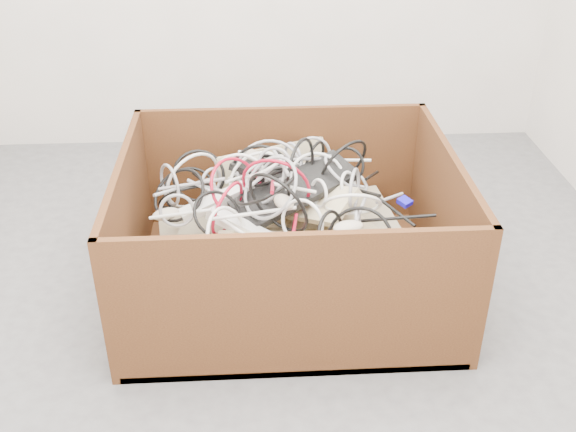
{
  "coord_description": "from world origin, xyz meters",
  "views": [
    {
      "loc": [
        -0.05,
        -1.96,
        1.56
      ],
      "look_at": [
        0.08,
        0.15,
        0.3
      ],
      "focal_mm": 42.43,
      "sensor_mm": 36.0,
      "label": 1
    }
  ],
  "objects": [
    {
      "name": "power_strip_left",
      "position": [
        -0.18,
        0.16,
        0.37
      ],
      "size": [
        0.28,
        0.14,
        0.11
      ],
      "primitive_type": "cube",
      "rotation": [
        0.14,
        -0.26,
        0.34
      ],
      "color": "silver",
      "rests_on": "keyboard_pile"
    },
    {
      "name": "cardboard_box",
      "position": [
        0.06,
        0.13,
        0.14
      ],
      "size": [
        1.17,
        0.98,
        0.55
      ],
      "color": "#3B1C0E",
      "rests_on": "ground"
    },
    {
      "name": "cable_tangle",
      "position": [
        0.02,
        0.16,
        0.4
      ],
      "size": [
        1.03,
        0.78,
        0.44
      ],
      "color": "black",
      "rests_on": "keyboard_pile"
    },
    {
      "name": "keyboard_pile",
      "position": [
        0.09,
        0.14,
        0.27
      ],
      "size": [
        1.07,
        0.94,
        0.38
      ],
      "color": "#CAB88E",
      "rests_on": "cardboard_box"
    },
    {
      "name": "mice_scatter",
      "position": [
        0.05,
        0.04,
        0.36
      ],
      "size": [
        0.79,
        0.78,
        0.18
      ],
      "color": "#BAAB96",
      "rests_on": "keyboard_pile"
    },
    {
      "name": "ground",
      "position": [
        0.0,
        0.0,
        0.0
      ],
      "size": [
        3.0,
        3.0,
        0.0
      ],
      "primitive_type": "plane",
      "color": "#4E4E50",
      "rests_on": "ground"
    },
    {
      "name": "vga_plug",
      "position": [
        0.5,
        0.15,
        0.35
      ],
      "size": [
        0.06,
        0.06,
        0.03
      ],
      "primitive_type": "cube",
      "rotation": [
        0.09,
        0.14,
        -0.93
      ],
      "color": "#140DCE",
      "rests_on": "keyboard_pile"
    },
    {
      "name": "power_strip_right",
      "position": [
        -0.09,
        0.01,
        0.35
      ],
      "size": [
        0.25,
        0.19,
        0.09
      ],
      "primitive_type": "cube",
      "rotation": [
        -0.1,
        0.17,
        -0.58
      ],
      "color": "silver",
      "rests_on": "keyboard_pile"
    }
  ]
}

